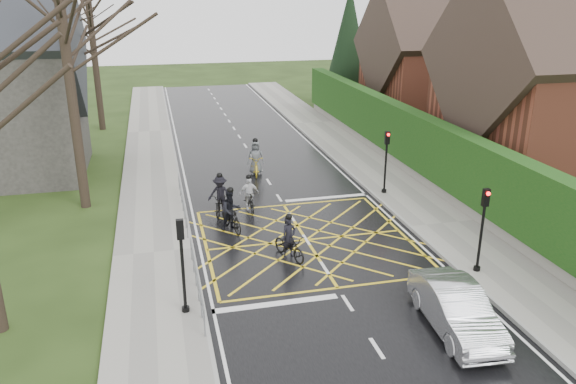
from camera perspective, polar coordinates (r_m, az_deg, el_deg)
name	(u,v)px	position (r m, az deg, el deg)	size (l,w,h in m)	color
ground	(306,240)	(22.72, 1.88, -4.90)	(120.00, 120.00, 0.00)	black
road	(306,240)	(22.71, 1.88, -4.88)	(9.00, 80.00, 0.01)	black
sidewalk_right	(442,225)	(24.85, 15.37, -3.21)	(3.00, 80.00, 0.15)	gray
sidewalk_left	(154,254)	(22.00, -13.46, -6.12)	(3.00, 80.00, 0.15)	gray
stone_wall	(418,174)	(30.50, 13.02, 1.84)	(0.50, 38.00, 0.70)	slate
hedge	(420,142)	(30.02, 13.28, 5.02)	(0.90, 38.00, 2.80)	#10380F
house_near	(572,92)	(31.71, 26.86, 9.06)	(11.80, 9.80, 11.30)	brown
house_far	(437,65)	(43.29, 14.89, 12.34)	(9.80, 8.80, 10.30)	brown
conifer	(349,47)	(48.90, 6.18, 14.40)	(4.60, 4.60, 10.00)	black
tree_near	(63,30)	(26.16, -21.87, 14.99)	(9.24, 9.24, 11.44)	black
tree_mid	(61,7)	(34.18, -22.03, 17.00)	(10.08, 10.08, 12.48)	black
tree_far	(91,26)	(42.11, -19.37, 15.60)	(8.40, 8.40, 10.40)	black
railing_south	(197,276)	(18.57, -9.27, -8.43)	(0.05, 5.04, 1.03)	slate
railing_north	(182,198)	(25.43, -10.69, -0.57)	(0.05, 6.04, 1.03)	slate
traffic_light_ne	(386,163)	(27.47, 9.90, 2.94)	(0.24, 0.31, 3.21)	black
traffic_light_se	(482,231)	(20.51, 19.07, -3.79)	(0.24, 0.31, 3.21)	black
traffic_light_sw	(183,267)	(17.27, -10.65, -7.52)	(0.24, 0.31, 3.21)	black
cyclist_rear	(289,244)	(21.04, 0.13, -5.27)	(1.27, 1.91, 1.76)	black
cyclist_back	(231,214)	(23.48, -5.78, -2.24)	(1.00, 1.96, 1.89)	black
cyclist_mid	(221,198)	(25.37, -6.86, -0.64)	(1.26, 2.05, 1.89)	black
cyclist_front	(249,197)	(25.59, -3.96, -0.52)	(0.93, 1.71, 1.69)	black
cyclist_lead	(256,162)	(30.62, -3.29, 3.08)	(1.01, 2.16, 2.02)	gold
car	(456,309)	(17.51, 16.71, -11.29)	(1.46, 4.19, 1.38)	silver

